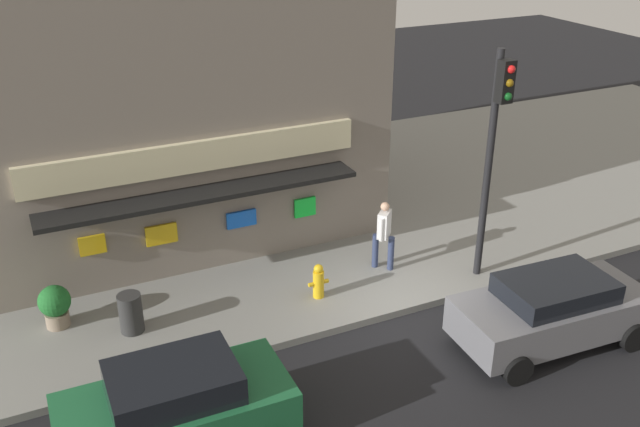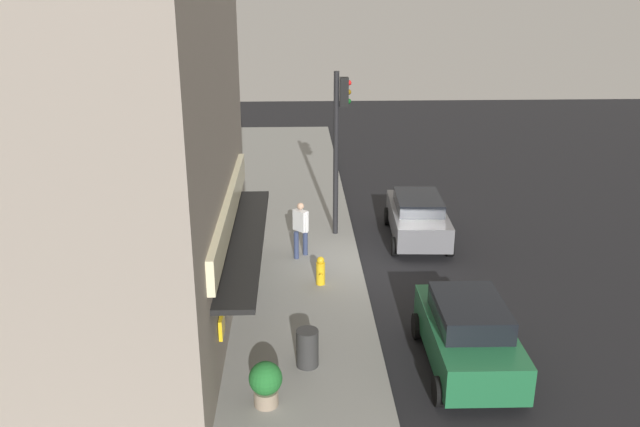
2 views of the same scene
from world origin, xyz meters
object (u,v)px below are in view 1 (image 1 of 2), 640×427
object	(u,v)px
trash_can	(131,313)
pedestrian	(384,232)
parked_car_grey	(552,310)
traffic_light	(494,139)
potted_plant_by_doorway	(55,305)
fire_hydrant	(318,281)
parked_car_green	(176,409)

from	to	relation	value
trash_can	pedestrian	bearing A→B (deg)	0.71
trash_can	parked_car_grey	world-z (taller)	parked_car_grey
traffic_light	trash_can	bearing A→B (deg)	171.45
pedestrian	potted_plant_by_doorway	xyz separation A→B (m)	(-7.75, 0.81, -0.48)
fire_hydrant	pedestrian	size ratio (longest dim) A/B	0.47
traffic_light	potted_plant_by_doorway	size ratio (longest dim) A/B	5.69
potted_plant_by_doorway	parked_car_grey	bearing A→B (deg)	-27.12
parked_car_green	potted_plant_by_doorway	bearing A→B (deg)	108.02
traffic_light	trash_can	xyz separation A→B (m)	(-8.32, 1.25, -3.12)
pedestrian	parked_car_green	size ratio (longest dim) A/B	0.46
trash_can	parked_car_green	size ratio (longest dim) A/B	0.23
fire_hydrant	parked_car_green	bearing A→B (deg)	-142.57
traffic_light	parked_car_green	xyz separation A→B (m)	(-8.28, -2.44, -2.88)
fire_hydrant	parked_car_grey	xyz separation A→B (m)	(3.84, -3.52, 0.23)
fire_hydrant	parked_car_green	xyz separation A→B (m)	(-4.21, -3.22, 0.28)
traffic_light	parked_car_grey	world-z (taller)	traffic_light
traffic_light	potted_plant_by_doorway	world-z (taller)	traffic_light
traffic_light	parked_car_grey	distance (m)	4.02
traffic_light	parked_car_grey	size ratio (longest dim) A/B	1.30
potted_plant_by_doorway	parked_car_grey	distance (m)	10.72
trash_can	parked_car_grey	distance (m)	9.03
traffic_light	parked_car_grey	bearing A→B (deg)	-94.71
pedestrian	trash_can	bearing A→B (deg)	-179.29
parked_car_green	fire_hydrant	bearing A→B (deg)	37.43
pedestrian	potted_plant_by_doorway	size ratio (longest dim) A/B	1.84
potted_plant_by_doorway	parked_car_green	size ratio (longest dim) A/B	0.25
parked_car_grey	trash_can	bearing A→B (deg)	153.74
trash_can	potted_plant_by_doorway	world-z (taller)	potted_plant_by_doorway
fire_hydrant	trash_can	xyz separation A→B (m)	(-4.26, 0.47, 0.03)
trash_can	parked_car_green	bearing A→B (deg)	-89.28
fire_hydrant	parked_car_green	distance (m)	5.31
fire_hydrant	potted_plant_by_doorway	xyz separation A→B (m)	(-5.70, 1.36, 0.12)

